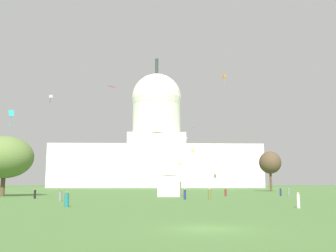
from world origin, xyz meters
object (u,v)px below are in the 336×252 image
tree_west_far (4,157)px  person_navy_lawn_far_left (185,194)px  person_white_near_tent (298,201)px  kite_white_mid (186,139)px  capitol_building (156,147)px  tree_east_far (270,163)px  person_olive_lawn_far_right (210,194)px  person_teal_edge_east (67,200)px  kite_orange_high (224,76)px  kite_violet_mid (193,129)px  person_navy_mid_left (281,192)px  kite_pink_mid (142,119)px  person_grey_mid_center (60,196)px  person_grey_near_tree_east (289,192)px  kite_magenta_mid (110,89)px  kite_turquoise_low (11,114)px  kite_yellow_low (180,164)px  event_tent (170,180)px  person_maroon_back_right (226,193)px  kite_gold_low (193,151)px  kite_black_mid (51,97)px  person_black_back_center (35,194)px

tree_west_far → person_navy_lawn_far_left: size_ratio=7.71×
person_white_near_tent → kite_white_mid: size_ratio=0.41×
capitol_building → tree_east_far: size_ratio=9.24×
person_olive_lawn_far_right → kite_white_mid: kite_white_mid is taller
person_teal_edge_east → person_white_near_tent: size_ratio=1.03×
kite_orange_high → kite_violet_mid: 35.55m
tree_west_far → person_navy_lawn_far_left: bearing=-25.2°
person_navy_mid_left → kite_pink_mid: size_ratio=0.44×
tree_west_far → kite_orange_high: 106.40m
person_grey_mid_center → person_grey_near_tree_east: bearing=106.6°
kite_white_mid → kite_magenta_mid: bearing=-2.3°
tree_east_far → kite_turquoise_low: bearing=-147.4°
person_white_near_tent → kite_white_mid: 118.79m
tree_west_far → capitol_building: bearing=77.1°
kite_turquoise_low → tree_west_far: bearing=-144.2°
person_navy_mid_left → kite_magenta_mid: 38.99m
tree_east_far → kite_yellow_low: size_ratio=4.29×
tree_west_far → event_tent: bearing=-2.2°
person_white_near_tent → person_maroon_back_right: bearing=-45.8°
person_navy_mid_left → person_olive_lawn_far_right: bearing=51.0°
person_navy_lawn_far_left → kite_violet_mid: bearing=-147.7°
kite_orange_high → person_white_near_tent: bearing=63.5°
kite_turquoise_low → kite_pink_mid: bearing=97.7°
person_navy_lawn_far_left → kite_gold_low: size_ratio=0.44×
person_grey_mid_center → kite_white_mid: (26.81, 100.41, 19.51)m
person_grey_mid_center → kite_violet_mid: kite_violet_mid is taller
person_maroon_back_right → kite_pink_mid: kite_pink_mid is taller
person_teal_edge_east → kite_white_mid: kite_white_mid is taller
capitol_building → person_grey_near_tree_east: 138.63m
capitol_building → event_tent: size_ratio=16.66×
capitol_building → kite_turquoise_low: capitol_building is taller
capitol_building → kite_yellow_low: capitol_building is taller
kite_yellow_low → person_navy_lawn_far_left: bearing=-44.7°
person_navy_mid_left → kite_black_mid: (-52.28, 24.50, 24.23)m
kite_magenta_mid → kite_white_mid: size_ratio=0.42×
tree_east_far → kite_orange_high: size_ratio=3.06×
person_white_near_tent → capitol_building: bearing=-43.0°
person_grey_near_tree_east → kite_white_mid: size_ratio=0.37×
person_grey_near_tree_east → kite_white_mid: 82.65m
person_navy_mid_left → kite_magenta_mid: size_ratio=1.02×
person_grey_near_tree_east → person_navy_mid_left: person_navy_mid_left is taller
person_grey_mid_center → person_teal_edge_east: 14.43m
person_grey_mid_center → kite_pink_mid: size_ratio=0.41×
tree_east_far → kite_white_mid: 46.16m
event_tent → kite_orange_high: 95.59m
kite_black_mid → kite_yellow_low: size_ratio=0.82×
person_maroon_back_right → person_black_back_center: person_black_back_center is taller
person_teal_edge_east → tree_east_far: bearing=72.2°
person_black_back_center → person_teal_edge_east: 24.45m
capitol_building → event_tent: bearing=-89.4°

